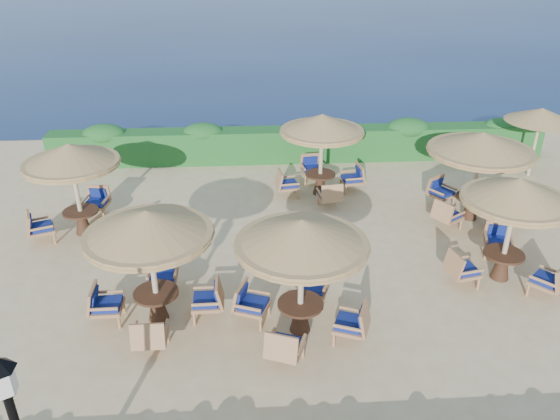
% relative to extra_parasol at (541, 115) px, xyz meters
% --- Properties ---
extents(ground, '(120.00, 120.00, 0.00)m').
position_rel_extra_parasol_xyz_m(ground, '(-7.80, -5.20, -2.17)').
color(ground, beige).
rests_on(ground, ground).
extents(hedge, '(18.00, 0.90, 1.20)m').
position_rel_extra_parasol_xyz_m(hedge, '(-7.80, 2.00, -1.57)').
color(hedge, '#195020').
rests_on(hedge, ground).
extents(extra_parasol, '(2.30, 2.30, 2.41)m').
position_rel_extra_parasol_xyz_m(extra_parasol, '(0.00, 0.00, 0.00)').
color(extra_parasol, '#C9B78E').
rests_on(extra_parasol, ground).
extents(cafe_set_0, '(2.81, 2.81, 2.65)m').
position_rel_extra_parasol_xyz_m(cafe_set_0, '(-11.76, -7.16, -0.38)').
color(cafe_set_0, '#C9B78E').
rests_on(cafe_set_0, ground).
extents(cafe_set_1, '(2.86, 2.86, 2.65)m').
position_rel_extra_parasol_xyz_m(cafe_set_1, '(-8.72, -7.73, -0.38)').
color(cafe_set_1, '#C9B78E').
rests_on(cafe_set_1, ground).
extents(cafe_set_2, '(2.68, 2.71, 2.65)m').
position_rel_extra_parasol_xyz_m(cafe_set_2, '(-3.66, -6.09, -0.34)').
color(cafe_set_2, '#C9B78E').
rests_on(cafe_set_2, ground).
extents(cafe_set_3, '(2.75, 2.71, 2.65)m').
position_rel_extra_parasol_xyz_m(cafe_set_3, '(-14.37, -3.16, -0.32)').
color(cafe_set_3, '#C9B78E').
rests_on(cafe_set_3, ground).
extents(cafe_set_4, '(2.87, 2.87, 2.65)m').
position_rel_extra_parasol_xyz_m(cafe_set_4, '(-7.42, -1.00, -0.40)').
color(cafe_set_4, '#C9B78E').
rests_on(cafe_set_4, ground).
extents(cafe_set_5, '(2.97, 2.97, 2.65)m').
position_rel_extra_parasol_xyz_m(cafe_set_5, '(-3.23, -2.97, -0.30)').
color(cafe_set_5, '#C9B78E').
rests_on(cafe_set_5, ground).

